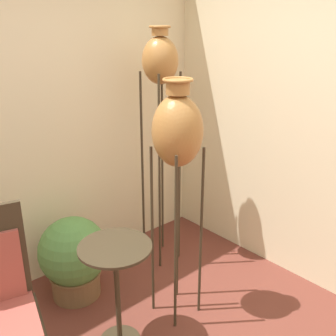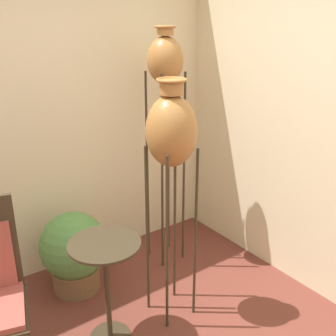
% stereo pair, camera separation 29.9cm
% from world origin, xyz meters
% --- Properties ---
extents(wall_back, '(7.21, 0.06, 2.70)m').
position_xyz_m(wall_back, '(0.00, 1.63, 1.35)').
color(wall_back, beige).
rests_on(wall_back, ground_plane).
extents(vase_stand_tall, '(0.29, 0.29, 2.04)m').
position_xyz_m(vase_stand_tall, '(0.92, 1.16, 1.72)').
color(vase_stand_tall, '#382D1E').
rests_on(vase_stand_tall, ground_plane).
extents(vase_stand_medium, '(0.33, 0.33, 1.74)m').
position_xyz_m(vase_stand_medium, '(0.52, 0.53, 1.39)').
color(vase_stand_medium, '#382D1E').
rests_on(vase_stand_medium, ground_plane).
extents(side_table, '(0.47, 0.47, 0.76)m').
position_xyz_m(side_table, '(0.01, 0.55, 0.55)').
color(side_table, '#382D1E').
rests_on(side_table, ground_plane).
extents(potted_plant, '(0.53, 0.53, 0.67)m').
position_xyz_m(potted_plant, '(0.05, 1.20, 0.35)').
color(potted_plant, brown).
rests_on(potted_plant, ground_plane).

